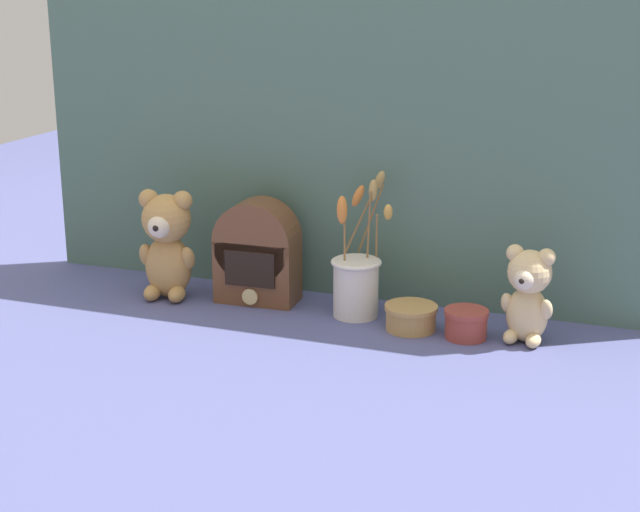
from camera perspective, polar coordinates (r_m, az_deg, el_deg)
ground_plane at (r=2.12m, az=-0.19°, el=-3.59°), size 4.00×4.00×0.00m
backdrop_wall at (r=2.18m, az=1.35°, el=7.10°), size 1.49×0.02×0.75m
teddy_bear_large at (r=2.24m, az=-8.91°, el=0.80°), size 0.14×0.13×0.25m
teddy_bear_medium at (r=2.00m, az=12.01°, el=-2.12°), size 0.11×0.10×0.20m
flower_vase at (r=2.11m, az=2.14°, el=-1.37°), size 0.13×0.15×0.31m
vintage_radio at (r=2.20m, az=-3.67°, el=0.15°), size 0.19×0.11×0.23m
decorative_tin_tall at (r=2.02m, az=8.50°, el=-3.91°), size 0.09×0.09×0.06m
decorative_tin_short at (r=2.05m, az=5.28°, el=-3.60°), size 0.11×0.11×0.05m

